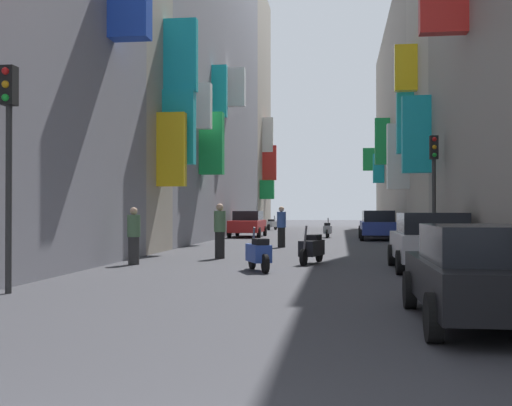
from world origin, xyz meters
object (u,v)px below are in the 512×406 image
Objects in this scene: scooter_black at (312,248)px; pedestrian_crossing at (220,231)px; parked_car_silver at (430,240)px; parked_car_red at (248,223)px; traffic_light_far_corner at (434,175)px; scooter_blue at (259,253)px; pedestrian_near_right at (281,227)px; scooter_white at (272,224)px; parked_car_blue at (378,225)px; traffic_light_near_corner at (9,138)px; pedestrian_near_left at (134,236)px; parked_car_black at (485,272)px; parked_car_white at (375,223)px; scooter_silver at (328,230)px.

scooter_black is 3.53m from pedestrian_crossing.
parked_car_silver is 2.23× the size of pedestrian_crossing.
parked_car_red reaches higher than parked_car_silver.
parked_car_red is at bearing 116.85° from traffic_light_far_corner.
pedestrian_near_right reaches higher than scooter_blue.
scooter_black and scooter_white have the same top height.
pedestrian_crossing is (-5.86, -14.12, 0.09)m from parked_car_blue.
pedestrian_crossing is 9.76m from traffic_light_near_corner.
traffic_light_far_corner reaches higher than pedestrian_near_left.
parked_car_white is (0.12, 30.82, 0.05)m from parked_car_black.
parked_car_red is at bearing 105.60° from pedestrian_near_right.
parked_car_white is 5.09m from parked_car_blue.
parked_car_silver is at bearing -77.07° from scooter_white.
scooter_white is (-3.25, 34.22, 0.00)m from scooter_blue.
traffic_light_near_corner is at bearing -129.12° from scooter_blue.
traffic_light_near_corner reaches higher than parked_car_silver.
pedestrian_near_right reaches higher than parked_car_red.
scooter_blue is 0.87× the size of scooter_white.
parked_car_silver is 2.07× the size of scooter_white.
pedestrian_near_left is 0.96× the size of pedestrian_near_right.
parked_car_silver reaches higher than scooter_silver.
pedestrian_near_left reaches higher than parked_car_black.
parked_car_silver is 11.07m from pedestrian_near_right.
pedestrian_near_left is at bearing -91.03° from scooter_white.
scooter_white is 1.12× the size of pedestrian_near_right.
traffic_light_near_corner reaches higher than pedestrian_near_right.
traffic_light_near_corner reaches higher than parked_car_blue.
pedestrian_near_right is (-1.64, 8.24, 0.40)m from scooter_black.
scooter_silver is 1.01× the size of pedestrian_crossing.
parked_car_black is at bearing -84.50° from scooter_silver.
traffic_light_near_corner is (-5.49, -25.81, 2.47)m from scooter_silver.
pedestrian_near_right reaches higher than parked_car_blue.
parked_car_black is at bearing -74.21° from scooter_black.
traffic_light_near_corner is (-8.57, -5.84, 2.15)m from parked_car_silver.
scooter_blue is (-4.19, -23.37, -0.32)m from parked_car_white.
parked_car_blue is 18.52m from pedestrian_near_left.
parked_car_black is at bearing -61.33° from scooter_blue.
scooter_blue is 4.56m from pedestrian_crossing.
parked_car_white is at bearing 92.70° from traffic_light_far_corner.
scooter_blue is at bearing -21.81° from pedestrian_near_left.
parked_car_black is (7.39, -28.69, -0.06)m from parked_car_red.
parked_car_silver is at bearing -28.61° from scooter_black.
pedestrian_crossing reaches higher than scooter_silver.
parked_car_white is 23.75m from scooter_blue.
parked_car_red is at bearing 98.88° from scooter_blue.
traffic_light_near_corner reaches higher than scooter_white.
parked_car_red is at bearing 88.22° from traffic_light_near_corner.
traffic_light_far_corner is at bearing -76.97° from scooter_silver.
parked_car_silver is at bearing 34.25° from traffic_light_near_corner.
parked_car_black is 2.27× the size of scooter_silver.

